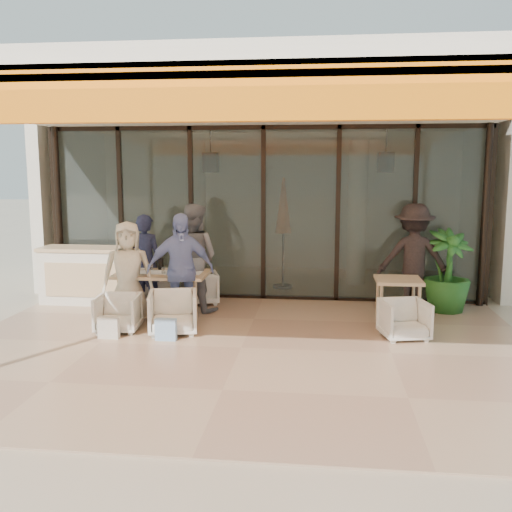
{
  "coord_description": "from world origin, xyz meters",
  "views": [
    {
      "loc": [
        1.04,
        -7.39,
        2.44
      ],
      "look_at": [
        0.1,
        0.9,
        1.15
      ],
      "focal_mm": 40.0,
      "sensor_mm": 36.0,
      "label": 1
    }
  ],
  "objects_px": {
    "chair_near_right": "(173,311)",
    "diner_cream": "(128,273)",
    "chair_far_left": "(155,283)",
    "side_chair": "(404,318)",
    "diner_periwinkle": "(180,270)",
    "host_counter": "(93,275)",
    "chair_far_right": "(200,286)",
    "diner_grey": "(193,258)",
    "diner_navy": "(145,262)",
    "side_table": "(398,285)",
    "standing_woman": "(413,257)",
    "chair_near_left": "(118,311)",
    "dining_table": "(162,276)",
    "potted_palm": "(447,271)"
  },
  "relations": [
    {
      "from": "dining_table",
      "to": "diner_grey",
      "type": "height_order",
      "value": "diner_grey"
    },
    {
      "from": "side_chair",
      "to": "diner_periwinkle",
      "type": "bearing_deg",
      "value": 160.41
    },
    {
      "from": "chair_near_right",
      "to": "potted_palm",
      "type": "height_order",
      "value": "potted_palm"
    },
    {
      "from": "chair_far_left",
      "to": "diner_periwinkle",
      "type": "distance_m",
      "value": 1.71
    },
    {
      "from": "host_counter",
      "to": "dining_table",
      "type": "relative_size",
      "value": 1.23
    },
    {
      "from": "side_table",
      "to": "standing_woman",
      "type": "distance_m",
      "value": 1.13
    },
    {
      "from": "dining_table",
      "to": "chair_near_right",
      "type": "bearing_deg",
      "value": -66.0
    },
    {
      "from": "chair_near_left",
      "to": "standing_woman",
      "type": "relative_size",
      "value": 0.34
    },
    {
      "from": "chair_far_left",
      "to": "chair_near_left",
      "type": "bearing_deg",
      "value": 76.36
    },
    {
      "from": "dining_table",
      "to": "diner_periwinkle",
      "type": "height_order",
      "value": "diner_periwinkle"
    },
    {
      "from": "chair_near_left",
      "to": "standing_woman",
      "type": "bearing_deg",
      "value": 17.05
    },
    {
      "from": "diner_navy",
      "to": "side_table",
      "type": "bearing_deg",
      "value": 179.96
    },
    {
      "from": "diner_navy",
      "to": "diner_grey",
      "type": "bearing_deg",
      "value": -172.67
    },
    {
      "from": "chair_far_left",
      "to": "diner_cream",
      "type": "xyz_separation_m",
      "value": [
        0.0,
        -1.4,
        0.44
      ]
    },
    {
      "from": "host_counter",
      "to": "chair_near_left",
      "type": "relative_size",
      "value": 2.91
    },
    {
      "from": "side_table",
      "to": "host_counter",
      "type": "bearing_deg",
      "value": 171.11
    },
    {
      "from": "chair_far_left",
      "to": "standing_woman",
      "type": "bearing_deg",
      "value": 166.11
    },
    {
      "from": "chair_far_right",
      "to": "chair_near_left",
      "type": "bearing_deg",
      "value": 48.73
    },
    {
      "from": "diner_navy",
      "to": "diner_cream",
      "type": "height_order",
      "value": "diner_navy"
    },
    {
      "from": "potted_palm",
      "to": "diner_cream",
      "type": "bearing_deg",
      "value": -165.95
    },
    {
      "from": "potted_palm",
      "to": "host_counter",
      "type": "bearing_deg",
      "value": -179.04
    },
    {
      "from": "diner_grey",
      "to": "side_table",
      "type": "bearing_deg",
      "value": -172.02
    },
    {
      "from": "side_chair",
      "to": "diner_grey",
      "type": "bearing_deg",
      "value": 146.06
    },
    {
      "from": "host_counter",
      "to": "diner_periwinkle",
      "type": "xyz_separation_m",
      "value": [
        1.91,
        -1.18,
        0.35
      ]
    },
    {
      "from": "chair_far_left",
      "to": "diner_navy",
      "type": "distance_m",
      "value": 0.68
    },
    {
      "from": "dining_table",
      "to": "side_chair",
      "type": "bearing_deg",
      "value": -12.64
    },
    {
      "from": "chair_far_left",
      "to": "chair_far_right",
      "type": "relative_size",
      "value": 1.13
    },
    {
      "from": "chair_near_right",
      "to": "diner_periwinkle",
      "type": "xyz_separation_m",
      "value": [
        0.0,
        0.5,
        0.52
      ]
    },
    {
      "from": "dining_table",
      "to": "diner_grey",
      "type": "distance_m",
      "value": 0.66
    },
    {
      "from": "diner_periwinkle",
      "to": "standing_woman",
      "type": "height_order",
      "value": "standing_woman"
    },
    {
      "from": "chair_far_right",
      "to": "diner_grey",
      "type": "relative_size",
      "value": 0.35
    },
    {
      "from": "dining_table",
      "to": "diner_periwinkle",
      "type": "distance_m",
      "value": 0.65
    },
    {
      "from": "dining_table",
      "to": "chair_far_right",
      "type": "height_order",
      "value": "dining_table"
    },
    {
      "from": "diner_grey",
      "to": "diner_navy",
      "type": "bearing_deg",
      "value": 17.17
    },
    {
      "from": "potted_palm",
      "to": "standing_woman",
      "type": "bearing_deg",
      "value": 170.18
    },
    {
      "from": "chair_near_right",
      "to": "diner_navy",
      "type": "bearing_deg",
      "value": 108.03
    },
    {
      "from": "dining_table",
      "to": "chair_far_right",
      "type": "bearing_deg",
      "value": 65.73
    },
    {
      "from": "host_counter",
      "to": "diner_cream",
      "type": "bearing_deg",
      "value": -47.77
    },
    {
      "from": "chair_near_right",
      "to": "host_counter",
      "type": "bearing_deg",
      "value": 125.74
    },
    {
      "from": "chair_near_right",
      "to": "diner_cream",
      "type": "distance_m",
      "value": 1.08
    },
    {
      "from": "diner_cream",
      "to": "diner_periwinkle",
      "type": "relative_size",
      "value": 0.92
    },
    {
      "from": "side_table",
      "to": "diner_periwinkle",
      "type": "bearing_deg",
      "value": -173.96
    },
    {
      "from": "host_counter",
      "to": "dining_table",
      "type": "xyz_separation_m",
      "value": [
        1.49,
        -0.73,
        0.16
      ]
    },
    {
      "from": "chair_far_right",
      "to": "potted_palm",
      "type": "distance_m",
      "value": 4.31
    },
    {
      "from": "dining_table",
      "to": "diner_periwinkle",
      "type": "xyz_separation_m",
      "value": [
        0.43,
        -0.46,
        0.19
      ]
    },
    {
      "from": "dining_table",
      "to": "diner_navy",
      "type": "height_order",
      "value": "diner_navy"
    },
    {
      "from": "diner_cream",
      "to": "diner_periwinkle",
      "type": "height_order",
      "value": "diner_periwinkle"
    },
    {
      "from": "host_counter",
      "to": "chair_near_left",
      "type": "distance_m",
      "value": 2.01
    },
    {
      "from": "standing_woman",
      "to": "diner_periwinkle",
      "type": "bearing_deg",
      "value": 21.66
    },
    {
      "from": "chair_far_left",
      "to": "side_table",
      "type": "height_order",
      "value": "side_table"
    }
  ]
}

